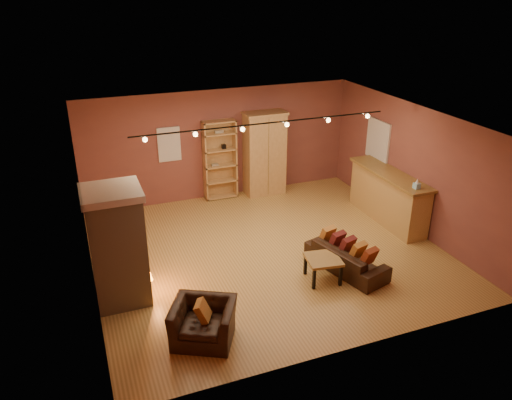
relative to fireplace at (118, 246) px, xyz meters
name	(u,v)px	position (x,y,z in m)	size (l,w,h in m)	color
floor	(268,252)	(3.04, 0.60, -1.06)	(7.00, 7.00, 0.00)	olive
ceiling	(269,122)	(3.04, 0.60, 1.74)	(7.00, 7.00, 0.00)	brown
back_wall	(220,144)	(3.04, 3.85, 0.34)	(7.00, 0.02, 2.80)	brown
left_wall	(85,218)	(-0.46, 0.60, 0.34)	(0.02, 6.50, 2.80)	brown
right_wall	(414,168)	(6.54, 0.60, 0.34)	(0.02, 6.50, 2.80)	brown
fireplace	(118,246)	(0.00, 0.00, 0.00)	(1.01, 0.98, 2.12)	tan
back_window	(169,144)	(1.74, 3.83, 0.49)	(0.56, 0.04, 0.86)	silver
bookcase	(219,159)	(2.98, 3.74, -0.01)	(0.84, 0.33, 2.06)	tan
armoire	(264,153)	(4.16, 3.57, 0.04)	(1.08, 0.62, 2.20)	tan
bar_counter	(388,196)	(6.24, 0.99, -0.45)	(0.66, 2.51, 1.20)	tan
tissue_box	(417,184)	(6.19, 0.01, 0.23)	(0.12, 0.12, 0.22)	#96D5F0
right_window	(378,140)	(6.51, 2.00, 0.59)	(0.05, 0.90, 1.00)	silver
loveseat	(347,254)	(4.21, -0.61, -0.70)	(0.95, 1.79, 0.73)	black
armchair	(203,316)	(1.04, -1.60, -0.63)	(1.15, 1.01, 0.85)	black
coffee_table	(323,261)	(3.61, -0.76, -0.66)	(0.71, 0.71, 0.47)	olive
track_rail	(265,125)	(3.04, 0.80, 1.63)	(5.20, 0.09, 0.13)	black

